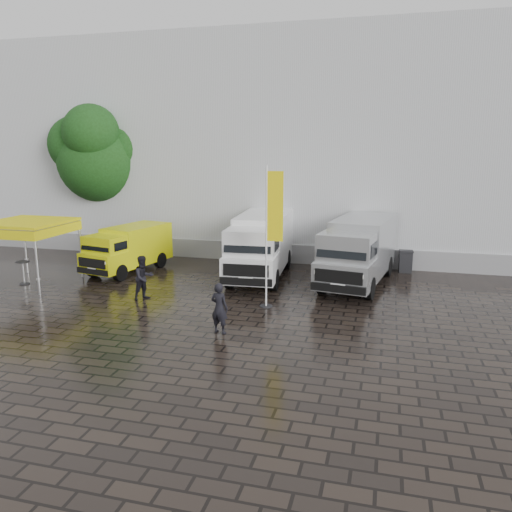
% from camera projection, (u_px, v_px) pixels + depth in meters
% --- Properties ---
extents(ground, '(120.00, 120.00, 0.00)m').
position_uv_depth(ground, '(256.00, 309.00, 19.01)').
color(ground, black).
rests_on(ground, ground).
extents(exhibition_hall, '(44.00, 16.00, 12.00)m').
position_uv_depth(exhibition_hall, '(349.00, 148.00, 32.34)').
color(exhibition_hall, silver).
rests_on(exhibition_hall, ground).
extents(hall_plinth, '(44.00, 0.15, 1.00)m').
position_uv_depth(hall_plinth, '(332.00, 256.00, 25.91)').
color(hall_plinth, gray).
rests_on(hall_plinth, ground).
extents(van_yellow, '(2.80, 5.07, 2.21)m').
position_uv_depth(van_yellow, '(128.00, 250.00, 24.45)').
color(van_yellow, '#CFD50B').
rests_on(van_yellow, ground).
extents(van_white, '(2.68, 6.81, 2.89)m').
position_uv_depth(van_white, '(261.00, 247.00, 23.39)').
color(van_white, white).
rests_on(van_white, ground).
extents(van_silver, '(3.30, 6.96, 2.90)m').
position_uv_depth(van_silver, '(358.00, 252.00, 22.17)').
color(van_silver, '#AEB0B3').
rests_on(van_silver, ground).
extents(canopy_tent, '(3.27, 3.27, 2.85)m').
position_uv_depth(canopy_tent, '(27.00, 225.00, 22.03)').
color(canopy_tent, silver).
rests_on(canopy_tent, ground).
extents(flagpole, '(0.88, 0.50, 5.40)m').
position_uv_depth(flagpole, '(271.00, 229.00, 18.59)').
color(flagpole, black).
rests_on(flagpole, ground).
extents(tree, '(4.84, 4.84, 8.68)m').
position_uv_depth(tree, '(99.00, 155.00, 29.05)').
color(tree, black).
rests_on(tree, ground).
extents(cocktail_table, '(0.60, 0.60, 1.05)m').
position_uv_depth(cocktail_table, '(24.00, 273.00, 22.34)').
color(cocktail_table, black).
rests_on(cocktail_table, ground).
extents(wheelie_bin, '(0.68, 0.68, 1.09)m').
position_uv_depth(wheelie_bin, '(406.00, 261.00, 24.53)').
color(wheelie_bin, black).
rests_on(wheelie_bin, ground).
extents(person_front, '(0.71, 0.55, 1.72)m').
position_uv_depth(person_front, '(219.00, 308.00, 16.38)').
color(person_front, black).
rests_on(person_front, ground).
extents(person_tent, '(1.03, 1.10, 1.80)m').
position_uv_depth(person_tent, '(144.00, 278.00, 20.03)').
color(person_tent, black).
rests_on(person_tent, ground).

